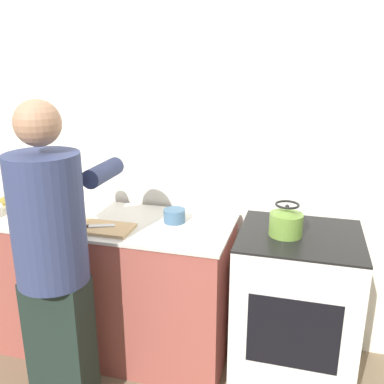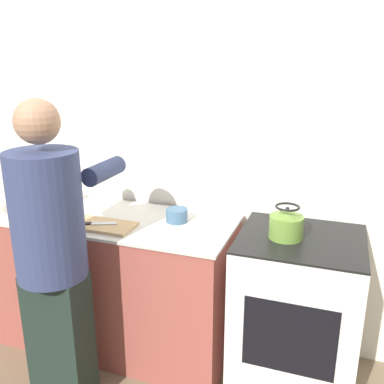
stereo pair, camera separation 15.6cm
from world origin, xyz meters
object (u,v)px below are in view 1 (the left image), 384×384
Objects in this scene: kettle at (286,222)px; canister_jar at (47,197)px; person at (53,256)px; knife at (92,226)px; oven at (295,308)px; cutting_board at (100,228)px.

canister_jar is (-1.52, 0.09, -0.02)m from kettle.
person is 0.38m from knife.
canister_jar is at bearing 125.08° from person.
knife is 0.50m from canister_jar.
kettle is at bearing -3.48° from canister_jar.
person is (-1.17, -0.55, 0.44)m from oven.
cutting_board is at bearing -172.08° from oven.
cutting_board is 1.60× the size of knife.
canister_jar is (-0.44, 0.23, 0.06)m from knife.
knife is 1.45× the size of canister_jar.
person is at bearing -114.22° from knife.
oven is at bearing 24.97° from person.
cutting_board is at bearing -173.04° from kettle.
oven reaches higher than cutting_board.
person is 1.21m from kettle.
cutting_board is at bearing 81.76° from person.
oven is 0.55× the size of person.
person reaches higher than cutting_board.
person is at bearing -154.65° from kettle.
kettle is (1.09, 0.52, 0.10)m from person.
cutting_board is 1.05m from kettle.
kettle is (1.08, 0.14, 0.08)m from knife.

